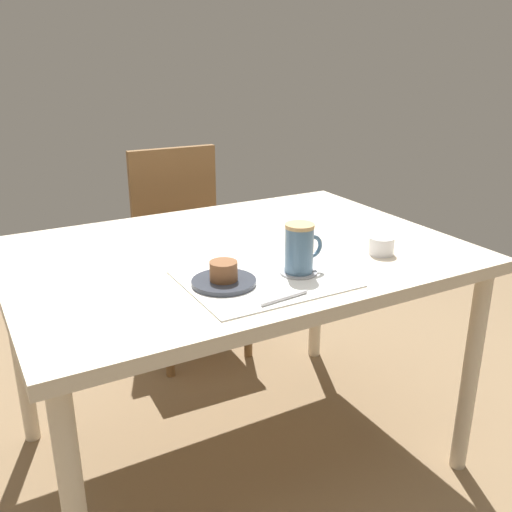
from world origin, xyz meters
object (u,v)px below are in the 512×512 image
dining_table (236,270)px  pastry (224,271)px  pastry_plate (224,282)px  wooden_chair (185,241)px  coffee_mug (300,248)px  sugar_bowl (381,246)px

dining_table → pastry: size_ratio=18.64×
dining_table → pastry_plate: bearing=-123.0°
dining_table → wooden_chair: (0.16, 0.79, -0.17)m
wooden_chair → pastry: wooden_chair is taller
pastry → dining_table: bearing=57.0°
pastry → coffee_mug: coffee_mug is taller
pastry_plate → dining_table: bearing=57.0°
pastry_plate → sugar_bowl: (0.49, -0.01, 0.02)m
wooden_chair → pastry_plate: (-0.31, -1.02, 0.24)m
pastry_plate → pastry: (0.00, 0.00, 0.03)m
pastry_plate → wooden_chair: bearing=73.2°
wooden_chair → pastry: size_ratio=12.54×
dining_table → coffee_mug: 0.30m
coffee_mug → sugar_bowl: 0.29m
wooden_chair → pastry: 1.10m
sugar_bowl → coffee_mug: bearing=-176.6°
dining_table → sugar_bowl: (0.34, -0.24, 0.09)m
pastry → coffee_mug: (0.20, -0.03, 0.03)m
sugar_bowl → wooden_chair: bearing=99.9°
wooden_chair → sugar_bowl: (0.18, -1.03, 0.26)m
dining_table → wooden_chair: bearing=78.6°
dining_table → pastry: 0.29m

